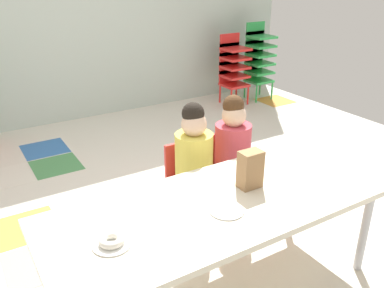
% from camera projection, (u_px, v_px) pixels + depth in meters
% --- Properties ---
extents(ground_plane, '(6.30, 5.13, 0.02)m').
position_uv_depth(ground_plane, '(165.00, 222.00, 3.04)').
color(ground_plane, silver).
extents(back_wall, '(6.30, 0.10, 2.67)m').
position_uv_depth(back_wall, '(52.00, 5.00, 4.51)').
color(back_wall, '#B2C1B7').
rests_on(back_wall, ground_plane).
extents(craft_table, '(1.87, 0.78, 0.57)m').
position_uv_depth(craft_table, '(217.00, 210.00, 2.20)').
color(craft_table, beige).
rests_on(craft_table, ground_plane).
extents(seated_child_near_camera, '(0.32, 0.32, 0.92)m').
position_uv_depth(seated_child_near_camera, '(193.00, 155.00, 2.79)').
color(seated_child_near_camera, red).
rests_on(seated_child_near_camera, ground_plane).
extents(seated_child_middle_seat, '(0.33, 0.33, 0.92)m').
position_uv_depth(seated_child_middle_seat, '(232.00, 145.00, 2.94)').
color(seated_child_middle_seat, red).
rests_on(seated_child_middle_seat, ground_plane).
extents(kid_chair_red_stack, '(0.32, 0.30, 0.92)m').
position_uv_depth(kid_chair_red_stack, '(233.00, 65.00, 5.46)').
color(kid_chair_red_stack, red).
rests_on(kid_chair_red_stack, ground_plane).
extents(kid_chair_green_stack, '(0.32, 0.30, 1.04)m').
position_uv_depth(kid_chair_green_stack, '(258.00, 57.00, 5.64)').
color(kid_chair_green_stack, green).
rests_on(kid_chair_green_stack, ground_plane).
extents(paper_bag_brown, '(0.13, 0.09, 0.22)m').
position_uv_depth(paper_bag_brown, '(250.00, 169.00, 2.30)').
color(paper_bag_brown, '#9E754C').
rests_on(paper_bag_brown, craft_table).
extents(paper_plate_near_edge, '(0.18, 0.18, 0.01)m').
position_uv_depth(paper_plate_near_edge, '(112.00, 244.00, 1.85)').
color(paper_plate_near_edge, white).
rests_on(paper_plate_near_edge, craft_table).
extents(paper_plate_center_table, '(0.18, 0.18, 0.01)m').
position_uv_depth(paper_plate_center_table, '(227.00, 211.00, 2.11)').
color(paper_plate_center_table, white).
rests_on(paper_plate_center_table, craft_table).
extents(donut_powdered_on_plate, '(0.12, 0.12, 0.03)m').
position_uv_depth(donut_powdered_on_plate, '(112.00, 240.00, 1.84)').
color(donut_powdered_on_plate, white).
rests_on(donut_powdered_on_plate, craft_table).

